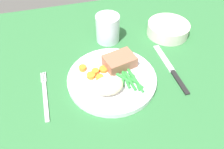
{
  "coord_description": "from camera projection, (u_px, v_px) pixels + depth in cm",
  "views": [
    {
      "loc": [
        -12.98,
        -38.67,
        46.75
      ],
      "look_at": [
        -2.16,
        -0.1,
        4.6
      ],
      "focal_mm": 35.05,
      "sensor_mm": 36.0,
      "label": 1
    }
  ],
  "objects": [
    {
      "name": "fork",
      "position": [
        45.0,
        95.0,
        0.56
      ],
      "size": [
        1.44,
        16.6,
        0.4
      ],
      "rotation": [
        0.0,
        0.0,
        0.01
      ],
      "color": "silver",
      "rests_on": "dining_table"
    },
    {
      "name": "mashed_potatoes",
      "position": [
        108.0,
        86.0,
        0.54
      ],
      "size": [
        7.62,
        5.53,
        4.03
      ],
      "primitive_type": "ellipsoid",
      "color": "beige",
      "rests_on": "dinner_plate"
    },
    {
      "name": "dinner_plate",
      "position": [
        112.0,
        79.0,
        0.59
      ],
      "size": [
        24.11,
        24.11,
        1.6
      ],
      "primitive_type": "cylinder",
      "color": "white",
      "rests_on": "dining_table"
    },
    {
      "name": "water_glass",
      "position": [
        108.0,
        30.0,
        0.7
      ],
      "size": [
        7.58,
        7.58,
        8.81
      ],
      "color": "silver",
      "rests_on": "dining_table"
    },
    {
      "name": "green_beans",
      "position": [
        128.0,
        78.0,
        0.58
      ],
      "size": [
        7.21,
        10.73,
        0.87
      ],
      "color": "#2D8C38",
      "rests_on": "dinner_plate"
    },
    {
      "name": "carrot_slices",
      "position": [
        95.0,
        72.0,
        0.59
      ],
      "size": [
        7.79,
        6.6,
        1.19
      ],
      "color": "orange",
      "rests_on": "dinner_plate"
    },
    {
      "name": "meat_portion",
      "position": [
        120.0,
        61.0,
        0.61
      ],
      "size": [
        9.47,
        7.7,
        3.21
      ],
      "primitive_type": "cube",
      "rotation": [
        0.0,
        0.0,
        0.22
      ],
      "color": "#936047",
      "rests_on": "dinner_plate"
    },
    {
      "name": "knife",
      "position": [
        171.0,
        69.0,
        0.63
      ],
      "size": [
        1.7,
        20.5,
        0.64
      ],
      "rotation": [
        0.0,
        0.0,
        -0.0
      ],
      "color": "black",
      "rests_on": "dining_table"
    },
    {
      "name": "dining_table",
      "position": [
        119.0,
        82.0,
        0.61
      ],
      "size": [
        120.0,
        90.0,
        2.0
      ],
      "color": "#2D6B38",
      "rests_on": "ground"
    },
    {
      "name": "salad_bowl",
      "position": [
        168.0,
        28.0,
        0.73
      ],
      "size": [
        13.82,
        13.82,
        4.01
      ],
      "color": "silver",
      "rests_on": "dining_table"
    }
  ]
}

